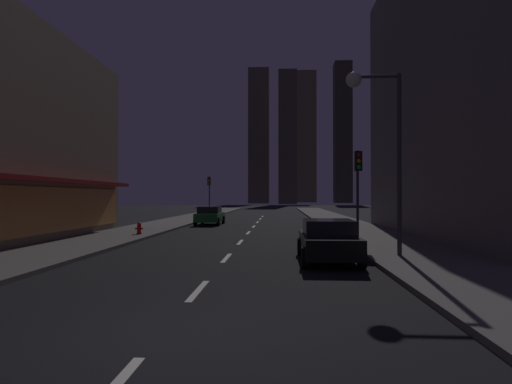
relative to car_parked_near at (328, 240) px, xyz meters
name	(u,v)px	position (x,y,z in m)	size (l,w,h in m)	color
ground_plane	(259,221)	(-3.60, 24.19, -0.79)	(78.00, 136.00, 0.10)	black
sidewalk_right	(335,220)	(3.40, 24.19, -0.67)	(4.00, 76.00, 0.15)	#605E59
sidewalk_left	(185,219)	(-10.60, 24.19, -0.67)	(4.00, 76.00, 0.15)	#605E59
lane_marking_center	(248,233)	(-3.60, 10.99, -0.73)	(0.16, 43.80, 0.01)	silver
skyscraper_distant_tall	(259,137)	(-8.58, 122.03, 21.36)	(6.74, 6.59, 44.21)	#504C3C
skyscraper_distant_mid	(287,138)	(0.61, 108.34, 19.00)	(5.39, 5.26, 39.49)	#4A4637
skyscraper_distant_short	(304,137)	(7.77, 145.29, 24.32)	(8.85, 6.58, 50.13)	#5D5946
skyscraper_distant_slender	(343,133)	(20.08, 129.72, 23.54)	(5.89, 5.93, 48.57)	#38362A
car_parked_near	(328,240)	(0.00, 0.00, 0.00)	(1.98, 4.24, 1.45)	black
car_parked_far	(210,215)	(-7.20, 18.10, 0.00)	(1.98, 4.24, 1.45)	#1E722D
fire_hydrant_far_left	(139,229)	(-9.50, 8.26, -0.29)	(0.42, 0.30, 0.65)	red
traffic_light_near_right	(358,176)	(1.90, 4.68, 2.45)	(0.32, 0.48, 4.20)	#2D2D2D
traffic_light_far_left	(209,187)	(-9.10, 28.75, 2.45)	(0.32, 0.48, 4.20)	#2D2D2D
street_lamp_right	(376,118)	(1.78, 0.66, 4.33)	(1.96, 0.56, 6.58)	#38383D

